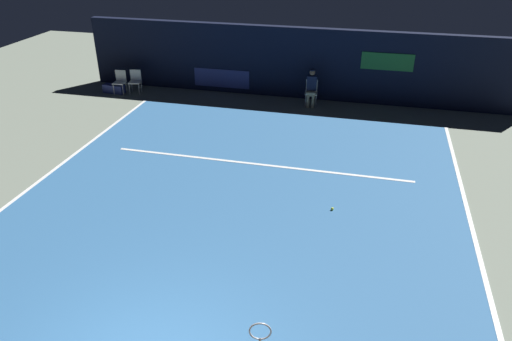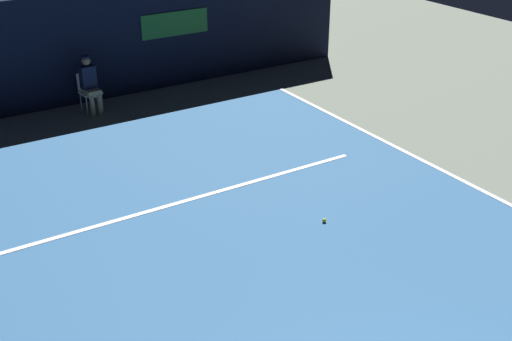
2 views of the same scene
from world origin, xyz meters
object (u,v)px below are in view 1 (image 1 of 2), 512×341
courtside_chair_far (135,80)px  tennis_ball (332,209)px  line_judge_on_chair (311,87)px  equipment_bag (114,89)px  courtside_chair_near (120,81)px

courtside_chair_far → tennis_ball: (8.31, -6.71, -0.46)m
line_judge_on_chair → equipment_bag: (-7.64, -0.42, -0.53)m
courtside_chair_far → tennis_ball: size_ratio=12.94×
courtside_chair_far → tennis_ball: bearing=-38.9°
courtside_chair_near → courtside_chair_far: (0.54, 0.20, 0.00)m
line_judge_on_chair → courtside_chair_near: line_judge_on_chair is taller
line_judge_on_chair → tennis_ball: 7.10m
courtside_chair_near → equipment_bag: 0.45m
tennis_ball → courtside_chair_far: bearing=141.1°
courtside_chair_near → line_judge_on_chair: bearing=3.2°
courtside_chair_far → equipment_bag: courtside_chair_far is taller
line_judge_on_chair → equipment_bag: bearing=-176.8°
courtside_chair_far → equipment_bag: 0.93m
courtside_chair_near → equipment_bag: bearing=-176.1°
tennis_ball → equipment_bag: size_ratio=0.08×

